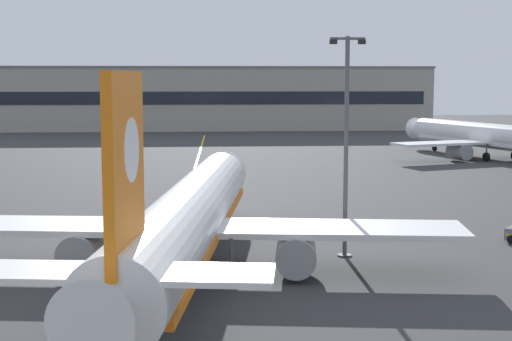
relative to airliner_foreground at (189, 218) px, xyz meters
The scene contains 7 objects.
ground_plane 10.31m from the airliner_foreground, 95.69° to the right, with size 400.00×400.00×0.00m, color #353538.
taxiway_centreline 20.60m from the airliner_foreground, 92.73° to the left, with size 0.30×180.00×0.01m, color yellow.
airliner_foreground is the anchor object (origin of this frame).
airliner_background 73.53m from the airliner_foreground, 55.02° to the left, with size 30.20×38.22×11.01m.
apron_lamp_post 11.36m from the airliner_foreground, 21.42° to the left, with size 2.24×0.90×14.01m.
safety_cone_by_nose_gear 15.45m from the airliner_foreground, 86.28° to the left, with size 0.44×0.44×0.55m.
terminal_building 126.38m from the airliner_foreground, 92.15° to the left, with size 114.81×12.40×14.17m.
Camera 1 is at (1.61, -33.19, 11.35)m, focal length 52.62 mm.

